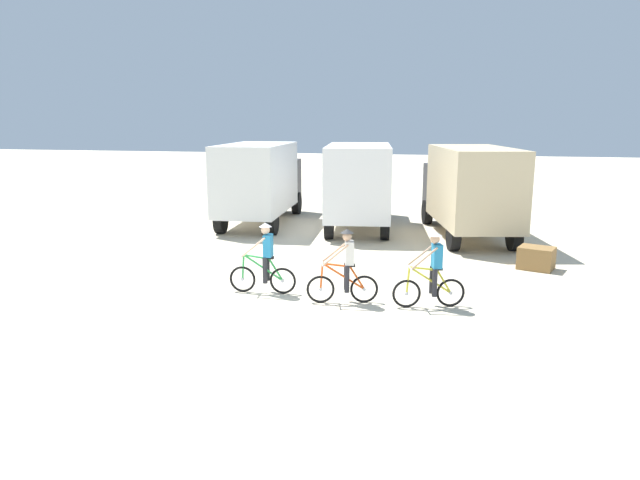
{
  "coord_description": "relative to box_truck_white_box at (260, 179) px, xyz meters",
  "views": [
    {
      "loc": [
        3.76,
        -11.35,
        4.37
      ],
      "look_at": [
        0.44,
        3.76,
        1.1
      ],
      "focal_mm": 32.45,
      "sensor_mm": 36.0,
      "label": 1
    }
  ],
  "objects": [
    {
      "name": "ground_plane",
      "position": [
        3.82,
        -11.57,
        -1.87
      ],
      "size": [
        120.0,
        120.0,
        0.0
      ],
      "primitive_type": "plane",
      "color": "beige"
    },
    {
      "name": "box_truck_white_box",
      "position": [
        0.0,
        0.0,
        0.0
      ],
      "size": [
        2.82,
        6.89,
        3.35
      ],
      "color": "white",
      "rests_on": "ground"
    },
    {
      "name": "box_truck_avon_van",
      "position": [
        4.14,
        -0.06,
        0.0
      ],
      "size": [
        3.19,
        6.99,
        3.35
      ],
      "color": "white",
      "rests_on": "ground"
    },
    {
      "name": "box_truck_tan_camper",
      "position": [
        8.41,
        -1.0,
        0.0
      ],
      "size": [
        3.67,
        7.08,
        3.35
      ],
      "color": "#CCB78E",
      "rests_on": "ground"
    },
    {
      "name": "cyclist_orange_shirt",
      "position": [
        3.18,
        -9.41,
        -1.03
      ],
      "size": [
        1.73,
        0.52,
        1.82
      ],
      "color": "black",
      "rests_on": "ground"
    },
    {
      "name": "cyclist_cowboy_hat",
      "position": [
        5.3,
        -9.77,
        -1.03
      ],
      "size": [
        1.7,
        0.6,
        1.82
      ],
      "color": "black",
      "rests_on": "ground"
    },
    {
      "name": "cyclist_near_camera",
      "position": [
        7.34,
        -9.65,
        -1.03
      ],
      "size": [
        1.68,
        0.66,
        1.82
      ],
      "color": "black",
      "rests_on": "ground"
    },
    {
      "name": "supply_crate",
      "position": [
        10.26,
        -5.42,
        -1.54
      ],
      "size": [
        1.17,
        1.05,
        0.66
      ],
      "primitive_type": "cube",
      "rotation": [
        0.0,
        0.0,
        1.22
      ],
      "color": "olive",
      "rests_on": "ground"
    }
  ]
}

